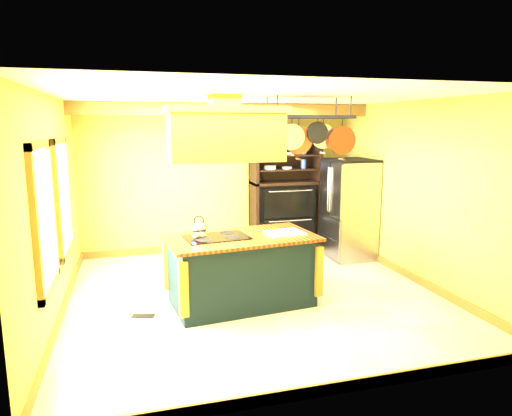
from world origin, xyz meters
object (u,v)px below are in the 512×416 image
range_hood (225,132)px  refrigerator (349,211)px  hutch (284,203)px  kitchen_island (241,269)px  pot_rack (309,127)px

range_hood → refrigerator: 3.33m
range_hood → hutch: 3.29m
kitchen_island → hutch: hutch is taller
pot_rack → refrigerator: (1.44, 1.61, -1.48)m
refrigerator → hutch: 1.26m
refrigerator → pot_rack: bearing=-131.7°
pot_rack → refrigerator: pot_rack is taller
kitchen_island → refrigerator: 2.88m
kitchen_island → refrigerator: bearing=28.0°
kitchen_island → pot_rack: pot_rack is taller
pot_rack → kitchen_island: bearing=180.0°
refrigerator → range_hood: bearing=-147.7°
kitchen_island → hutch: size_ratio=0.89×
kitchen_island → pot_rack: bearing=-6.5°
refrigerator → hutch: (-0.91, 0.88, 0.04)m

